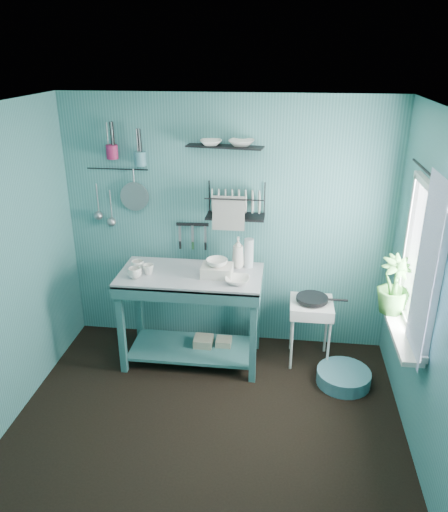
# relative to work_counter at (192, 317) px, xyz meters

# --- Properties ---
(floor) EXTENTS (3.20, 3.20, 0.00)m
(floor) POSITION_rel_work_counter_xyz_m (0.28, -1.03, -0.47)
(floor) COLOR black
(floor) RESTS_ON ground
(ceiling) EXTENTS (3.20, 3.20, 0.00)m
(ceiling) POSITION_rel_work_counter_xyz_m (0.28, -1.03, 2.03)
(ceiling) COLOR silver
(ceiling) RESTS_ON ground
(wall_back) EXTENTS (3.20, 0.00, 3.20)m
(wall_back) POSITION_rel_work_counter_xyz_m (0.28, 0.47, 0.78)
(wall_back) COLOR teal
(wall_back) RESTS_ON ground
(wall_front) EXTENTS (3.20, 0.00, 3.20)m
(wall_front) POSITION_rel_work_counter_xyz_m (0.28, -2.53, 0.78)
(wall_front) COLOR teal
(wall_front) RESTS_ON ground
(wall_right) EXTENTS (0.00, 3.00, 3.00)m
(wall_right) POSITION_rel_work_counter_xyz_m (1.88, -1.03, 0.78)
(wall_right) COLOR teal
(wall_right) RESTS_ON ground
(work_counter) EXTENTS (1.34, 0.69, 0.94)m
(work_counter) POSITION_rel_work_counter_xyz_m (0.00, 0.00, 0.00)
(work_counter) COLOR #32696A
(work_counter) RESTS_ON floor
(mug_left) EXTENTS (0.12, 0.12, 0.10)m
(mug_left) POSITION_rel_work_counter_xyz_m (-0.48, -0.16, 0.52)
(mug_left) COLOR white
(mug_left) RESTS_ON work_counter
(mug_mid) EXTENTS (0.14, 0.14, 0.09)m
(mug_mid) POSITION_rel_work_counter_xyz_m (-0.38, -0.06, 0.51)
(mug_mid) COLOR white
(mug_mid) RESTS_ON work_counter
(mug_right) EXTENTS (0.17, 0.17, 0.10)m
(mug_right) POSITION_rel_work_counter_xyz_m (-0.50, 0.00, 0.52)
(mug_right) COLOR white
(mug_right) RESTS_ON work_counter
(wash_tub) EXTENTS (0.28, 0.22, 0.10)m
(wash_tub) POSITION_rel_work_counter_xyz_m (0.25, -0.02, 0.52)
(wash_tub) COLOR silver
(wash_tub) RESTS_ON work_counter
(tub_bowl) EXTENTS (0.20, 0.19, 0.06)m
(tub_bowl) POSITION_rel_work_counter_xyz_m (0.25, -0.02, 0.60)
(tub_bowl) COLOR white
(tub_bowl) RESTS_ON wash_tub
(soap_bottle) EXTENTS (0.11, 0.12, 0.30)m
(soap_bottle) POSITION_rel_work_counter_xyz_m (0.42, 0.20, 0.62)
(soap_bottle) COLOR silver
(soap_bottle) RESTS_ON work_counter
(water_bottle) EXTENTS (0.09, 0.09, 0.28)m
(water_bottle) POSITION_rel_work_counter_xyz_m (0.52, 0.22, 0.61)
(water_bottle) COLOR silver
(water_bottle) RESTS_ON work_counter
(counter_bowl) EXTENTS (0.22, 0.22, 0.05)m
(counter_bowl) POSITION_rel_work_counter_xyz_m (0.45, -0.15, 0.49)
(counter_bowl) COLOR white
(counter_bowl) RESTS_ON work_counter
(hotplate_stand) EXTENTS (0.46, 0.46, 0.64)m
(hotplate_stand) POSITION_rel_work_counter_xyz_m (1.13, 0.13, -0.15)
(hotplate_stand) COLOR white
(hotplate_stand) RESTS_ON floor
(frying_pan) EXTENTS (0.30, 0.30, 0.03)m
(frying_pan) POSITION_rel_work_counter_xyz_m (1.13, 0.13, 0.21)
(frying_pan) COLOR black
(frying_pan) RESTS_ON hotplate_stand
(knife_strip) EXTENTS (0.32, 0.04, 0.03)m
(knife_strip) POSITION_rel_work_counter_xyz_m (-0.06, 0.44, 0.79)
(knife_strip) COLOR black
(knife_strip) RESTS_ON wall_back
(dish_rack) EXTENTS (0.57, 0.29, 0.32)m
(dish_rack) POSITION_rel_work_counter_xyz_m (0.38, 0.34, 1.07)
(dish_rack) COLOR black
(dish_rack) RESTS_ON wall_back
(upper_shelf) EXTENTS (0.72, 0.28, 0.01)m
(upper_shelf) POSITION_rel_work_counter_xyz_m (0.27, 0.37, 1.57)
(upper_shelf) COLOR black
(upper_shelf) RESTS_ON wall_back
(shelf_bowl_left) EXTENTS (0.22, 0.22, 0.05)m
(shelf_bowl_left) POSITION_rel_work_counter_xyz_m (0.15, 0.37, 1.58)
(shelf_bowl_left) COLOR white
(shelf_bowl_left) RESTS_ON upper_shelf
(shelf_bowl_right) EXTENTS (0.24, 0.24, 0.06)m
(shelf_bowl_right) POSITION_rel_work_counter_xyz_m (0.42, 0.37, 1.61)
(shelf_bowl_right) COLOR white
(shelf_bowl_right) RESTS_ON upper_shelf
(utensil_cup_magenta) EXTENTS (0.11, 0.11, 0.13)m
(utensil_cup_magenta) POSITION_rel_work_counter_xyz_m (-0.79, 0.39, 1.49)
(utensil_cup_magenta) COLOR #9F1D4E
(utensil_cup_magenta) RESTS_ON wall_back
(utensil_cup_teal) EXTENTS (0.11, 0.11, 0.13)m
(utensil_cup_teal) POSITION_rel_work_counter_xyz_m (-0.53, 0.39, 1.44)
(utensil_cup_teal) COLOR teal
(utensil_cup_teal) RESTS_ON wall_back
(colander) EXTENTS (0.28, 0.03, 0.28)m
(colander) POSITION_rel_work_counter_xyz_m (-0.62, 0.42, 1.06)
(colander) COLOR gray
(colander) RESTS_ON wall_back
(ladle_outer) EXTENTS (0.01, 0.01, 0.30)m
(ladle_outer) POSITION_rel_work_counter_xyz_m (-1.00, 0.43, 1.02)
(ladle_outer) COLOR gray
(ladle_outer) RESTS_ON wall_back
(ladle_inner) EXTENTS (0.01, 0.01, 0.30)m
(ladle_inner) POSITION_rel_work_counter_xyz_m (-0.87, 0.43, 0.96)
(ladle_inner) COLOR gray
(ladle_inner) RESTS_ON wall_back
(hook_rail) EXTENTS (0.60, 0.01, 0.01)m
(hook_rail) POSITION_rel_work_counter_xyz_m (-0.77, 0.44, 1.32)
(hook_rail) COLOR black
(hook_rail) RESTS_ON wall_back
(window_glass) EXTENTS (0.00, 1.10, 1.10)m
(window_glass) POSITION_rel_work_counter_xyz_m (1.87, -0.58, 0.93)
(window_glass) COLOR white
(window_glass) RESTS_ON wall_right
(windowsill) EXTENTS (0.16, 0.95, 0.04)m
(windowsill) POSITION_rel_work_counter_xyz_m (1.78, -0.58, 0.34)
(windowsill) COLOR white
(windowsill) RESTS_ON wall_right
(curtain) EXTENTS (0.00, 1.35, 1.35)m
(curtain) POSITION_rel_work_counter_xyz_m (1.80, -0.88, 0.98)
(curtain) COLOR white
(curtain) RESTS_ON wall_right
(curtain_rod) EXTENTS (0.02, 1.05, 0.02)m
(curtain_rod) POSITION_rel_work_counter_xyz_m (1.82, -0.58, 1.58)
(curtain_rod) COLOR black
(curtain_rod) RESTS_ON wall_right
(potted_plant) EXTENTS (0.36, 0.36, 0.49)m
(potted_plant) POSITION_rel_work_counter_xyz_m (1.75, -0.31, 0.61)
(potted_plant) COLOR #326E2C
(potted_plant) RESTS_ON windowsill
(storage_tin_large) EXTENTS (0.18, 0.18, 0.22)m
(storage_tin_large) POSITION_rel_work_counter_xyz_m (0.10, 0.05, -0.36)
(storage_tin_large) COLOR gray
(storage_tin_large) RESTS_ON floor
(storage_tin_small) EXTENTS (0.15, 0.15, 0.20)m
(storage_tin_small) POSITION_rel_work_counter_xyz_m (0.30, 0.08, -0.37)
(storage_tin_small) COLOR gray
(storage_tin_small) RESTS_ON floor
(floor_basin) EXTENTS (0.49, 0.49, 0.13)m
(floor_basin) POSITION_rel_work_counter_xyz_m (1.45, -0.21, -0.40)
(floor_basin) COLOR teal
(floor_basin) RESTS_ON floor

